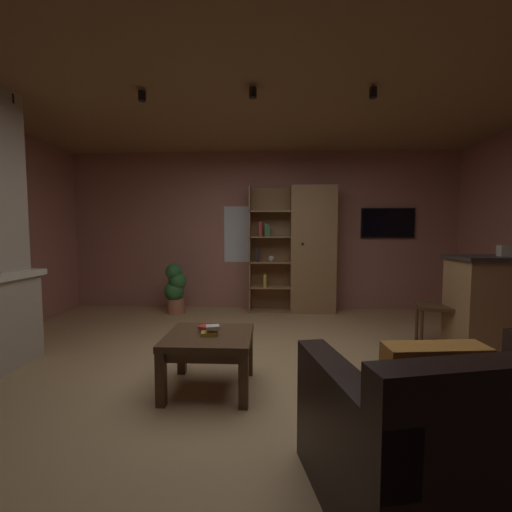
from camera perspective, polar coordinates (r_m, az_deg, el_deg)
floor at (r=3.19m, az=-0.35°, el=-19.90°), size 6.42×5.43×0.02m
wall_back at (r=5.66m, az=1.09°, el=4.31°), size 6.54×0.06×2.62m
ceiling at (r=3.21m, az=-0.37°, el=28.76°), size 6.42×5.43×0.02m
window_pane_back at (r=5.65m, az=-2.62°, el=3.73°), size 0.56×0.01×0.94m
bookshelf_cabinet at (r=5.42m, az=8.64°, el=1.01°), size 1.37×0.41×2.01m
tissue_box at (r=4.26m, az=36.87°, el=0.71°), size 0.14×0.14×0.11m
leather_couch at (r=2.09m, az=33.85°, el=-24.54°), size 1.67×1.19×0.84m
coffee_table at (r=2.84m, az=-8.03°, el=-14.76°), size 0.69×0.66×0.46m
table_book_0 at (r=2.77m, az=-7.96°, el=-12.99°), size 0.14×0.10×0.03m
table_book_1 at (r=2.86m, az=-8.30°, el=-11.94°), size 0.15×0.13×0.02m
table_book_2 at (r=2.75m, az=-7.40°, el=-12.00°), size 0.12×0.10×0.03m
dining_chair at (r=4.27m, az=29.75°, el=-6.67°), size 0.52×0.52×0.92m
potted_floor_plant at (r=5.43m, az=-13.64°, el=-5.25°), size 0.35×0.31×0.80m
wall_mounted_tv at (r=5.91m, az=21.60°, el=5.28°), size 0.86×0.06×0.48m
track_light_spot_0 at (r=4.18m, az=-36.50°, el=20.82°), size 0.07×0.07×0.09m
track_light_spot_1 at (r=3.58m, az=-18.93°, el=24.45°), size 0.07×0.07×0.09m
track_light_spot_2 at (r=3.35m, az=-0.55°, el=26.15°), size 0.07×0.07×0.09m
track_light_spot_3 at (r=3.52m, az=19.41°, el=24.85°), size 0.07×0.07×0.09m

